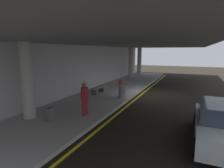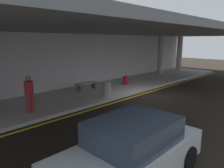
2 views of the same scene
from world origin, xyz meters
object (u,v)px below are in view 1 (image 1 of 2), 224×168
trash_bin_steel (123,91)px  suitcase_upright_secondary (121,84)px  suitcase_upright_primary (51,114)px  bench_metal (98,89)px  car_silver (222,125)px  support_column_center (131,62)px  support_column_right_mid (139,61)px  traveler_with_luggage (85,97)px  support_column_left_mid (27,81)px

trash_bin_steel → suitcase_upright_secondary: bearing=22.4°
suitcase_upright_primary → bench_metal: (5.96, 0.63, 0.04)m
bench_metal → trash_bin_steel: bearing=-98.8°
car_silver → suitcase_upright_primary: car_silver is taller
bench_metal → trash_bin_steel: (-0.33, -2.15, 0.07)m
suitcase_upright_secondary → trash_bin_steel: 3.74m
support_column_center → support_column_right_mid: size_ratio=1.00×
suitcase_upright_primary → suitcase_upright_secondary: 9.08m
support_column_right_mid → suitcase_upright_secondary: 11.01m
support_column_center → car_silver: bearing=-150.8°
suitcase_upright_primary → suitcase_upright_secondary: size_ratio=1.00×
support_column_center → suitcase_upright_primary: 16.02m
traveler_with_luggage → support_column_left_mid: bearing=-71.6°
suitcase_upright_secondary → support_column_left_mid: bearing=152.8°
suitcase_upright_secondary → support_column_center: bearing=-8.1°
suitcase_upright_primary → traveler_with_luggage: bearing=-37.1°
support_column_right_mid → car_silver: (-18.93, -8.35, -1.26)m
support_column_right_mid → traveler_with_luggage: 18.78m
car_silver → trash_bin_steel: size_ratio=4.82×
support_column_right_mid → suitcase_upright_secondary: support_column_right_mid is taller
support_column_left_mid → support_column_center: (16.00, 0.00, 0.00)m
car_silver → trash_bin_steel: (4.66, 5.62, -0.14)m
support_column_left_mid → traveler_with_luggage: 2.83m
bench_metal → suitcase_upright_primary: bearing=-174.0°
support_column_left_mid → suitcase_upright_secondary: support_column_left_mid is taller
support_column_left_mid → support_column_center: size_ratio=1.00×
support_column_right_mid → trash_bin_steel: (-14.28, -2.74, -1.40)m
support_column_center → support_column_right_mid: same height
traveler_with_luggage → suitcase_upright_primary: traveler_with_luggage is taller
support_column_right_mid → suitcase_upright_secondary: (-10.82, -1.31, -1.51)m
support_column_center → trash_bin_steel: (-10.28, -2.74, -1.40)m
support_column_right_mid → bench_metal: size_ratio=2.28×
car_silver → support_column_right_mid: bearing=-158.7°
support_column_center → traveler_with_luggage: size_ratio=2.17×
support_column_center → trash_bin_steel: size_ratio=4.29×
support_column_center → suitcase_upright_secondary: support_column_center is taller
car_silver → trash_bin_steel: 7.30m
support_column_right_mid → suitcase_upright_secondary: size_ratio=4.06×
car_silver → bench_metal: (4.99, 7.77, -0.21)m
support_column_center → trash_bin_steel: bearing=-165.1°
suitcase_upright_secondary → suitcase_upright_primary: bearing=160.3°
traveler_with_luggage → suitcase_upright_primary: size_ratio=1.87×
support_column_right_mid → car_silver: 20.73m
car_silver → suitcase_upright_secondary: (8.11, 7.04, -0.25)m
support_column_right_mid → car_silver: support_column_right_mid is taller
suitcase_upright_secondary → support_column_right_mid: bearing=-12.1°
support_column_center → traveler_with_luggage: support_column_center is taller
support_column_right_mid → support_column_left_mid: bearing=180.0°
support_column_center → bench_metal: size_ratio=2.28×
support_column_right_mid → suitcase_upright_primary: support_column_right_mid is taller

